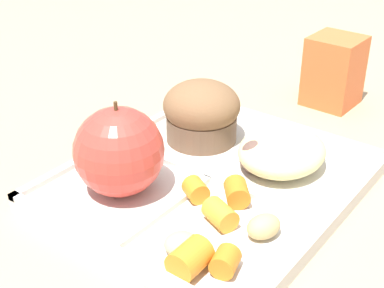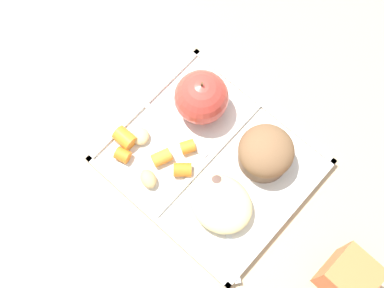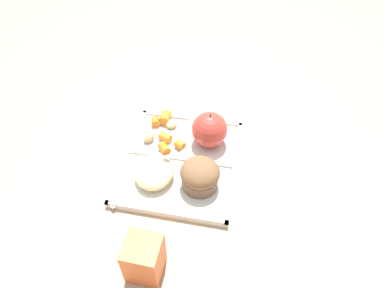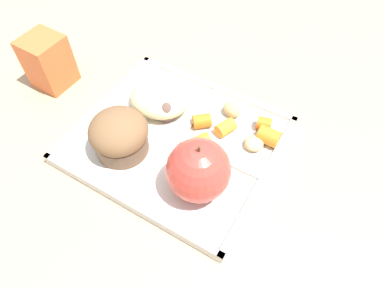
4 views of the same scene
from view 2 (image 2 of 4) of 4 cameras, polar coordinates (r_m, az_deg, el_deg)
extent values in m
plane|color=tan|center=(0.88, 2.02, -2.04)|extent=(6.00, 6.00, 0.00)
cube|color=silver|center=(0.87, 2.03, -1.93)|extent=(0.30, 0.27, 0.01)
cube|color=silver|center=(0.84, -3.87, -8.05)|extent=(0.30, 0.01, 0.01)
cube|color=silver|center=(0.90, 7.52, 4.12)|extent=(0.30, 0.01, 0.01)
cube|color=silver|center=(0.90, -5.05, 4.28)|extent=(0.01, 0.27, 0.01)
cube|color=silver|center=(0.85, 9.63, -8.11)|extent=(0.01, 0.27, 0.01)
cube|color=silver|center=(0.86, 1.80, -1.54)|extent=(0.01, 0.25, 0.01)
cube|color=silver|center=(0.88, -1.60, 1.49)|extent=(0.13, 0.01, 0.01)
sphere|color=#C63D33|center=(0.86, 1.01, 4.98)|extent=(0.09, 0.09, 0.09)
cylinder|color=#4C381E|center=(0.81, 1.06, 6.30)|extent=(0.00, 0.00, 0.01)
cylinder|color=brown|center=(0.86, 7.67, -1.32)|extent=(0.08, 0.08, 0.03)
ellipsoid|color=brown|center=(0.83, 7.91, -0.73)|extent=(0.09, 0.09, 0.06)
cylinder|color=orange|center=(0.86, -0.45, -0.30)|extent=(0.03, 0.03, 0.02)
cylinder|color=orange|center=(0.87, -7.18, 0.65)|extent=(0.03, 0.03, 0.03)
cylinder|color=orange|center=(0.86, -7.40, -1.18)|extent=(0.03, 0.03, 0.02)
cylinder|color=orange|center=(0.86, -3.25, -1.44)|extent=(0.03, 0.04, 0.02)
cylinder|color=orange|center=(0.85, -1.01, -2.76)|extent=(0.04, 0.04, 0.02)
ellipsoid|color=tan|center=(0.85, -4.67, -3.73)|extent=(0.04, 0.03, 0.02)
ellipsoid|color=tan|center=(0.87, -5.53, 0.83)|extent=(0.04, 0.04, 0.02)
ellipsoid|color=beige|center=(0.83, 3.10, -6.37)|extent=(0.10, 0.09, 0.04)
sphere|color=#755B4C|center=(0.83, 4.32, -6.09)|extent=(0.03, 0.03, 0.03)
sphere|color=brown|center=(0.84, 2.63, -4.48)|extent=(0.04, 0.04, 0.04)
cube|color=silver|center=(0.83, 4.29, -11.53)|extent=(0.08, 0.06, 0.00)
cube|color=silver|center=(0.84, 3.43, -7.33)|extent=(0.04, 0.04, 0.00)
cylinder|color=silver|center=(0.85, 3.70, -5.36)|extent=(0.02, 0.02, 0.00)
cylinder|color=silver|center=(0.85, 3.05, -5.47)|extent=(0.02, 0.02, 0.00)
cylinder|color=silver|center=(0.85, 2.41, -5.59)|extent=(0.02, 0.02, 0.00)
cube|color=orange|center=(0.83, 16.27, -13.44)|extent=(0.07, 0.07, 0.09)
camera|label=1|loc=(0.76, -36.79, 9.94)|focal=51.54mm
camera|label=3|loc=(0.55, 71.92, -6.52)|focal=33.10mm
camera|label=4|loc=(0.71, 7.23, 36.51)|focal=31.96mm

